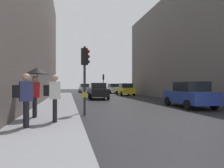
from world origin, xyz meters
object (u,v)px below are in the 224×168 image
pedestrian_with_black_backpack (54,95)px  car_yellow_taxi (125,89)px  pedestrian_with_umbrella (37,78)px  pedestrian_with_grey_backpack (25,97)px  traffic_light_near_right (85,68)px  car_white_compact (113,88)px  traffic_light_far_median (103,80)px  car_blue_van (189,95)px  car_silver_hatchback (85,88)px  car_dark_suv (98,91)px

pedestrian_with_black_backpack → car_yellow_taxi: bearing=65.1°
pedestrian_with_umbrella → pedestrian_with_black_backpack: (0.79, -1.22, -0.68)m
car_yellow_taxi → pedestrian_with_grey_backpack: bearing=-116.2°
traffic_light_near_right → pedestrian_with_grey_backpack: bearing=-127.5°
car_white_compact → pedestrian_with_umbrella: size_ratio=2.01×
traffic_light_near_right → car_yellow_taxi: traffic_light_near_right is taller
traffic_light_far_median → car_blue_van: (2.44, -18.81, -1.42)m
car_blue_van → car_silver_hatchback: bearing=100.6°
traffic_light_near_right → car_yellow_taxi: 18.29m
car_dark_suv → pedestrian_with_umbrella: size_ratio=2.00×
car_blue_van → car_dark_suv: bearing=118.2°
pedestrian_with_grey_backpack → car_white_compact: bearing=70.3°
traffic_light_near_right → car_silver_hatchback: traffic_light_near_right is taller
car_blue_van → car_yellow_taxi: same height
car_white_compact → car_yellow_taxi: bearing=-88.0°
car_blue_van → pedestrian_with_grey_backpack: size_ratio=2.44×
traffic_light_far_median → pedestrian_with_grey_backpack: 24.46m
car_blue_van → car_dark_suv: (-4.88, 9.09, 0.00)m
car_yellow_taxi → pedestrian_with_black_backpack: bearing=-114.9°
car_blue_van → car_yellow_taxi: 14.97m
car_dark_suv → pedestrian_with_grey_backpack: (-4.61, -13.67, 0.29)m
car_dark_suv → pedestrian_with_umbrella: bearing=-111.2°
traffic_light_far_median → car_yellow_taxi: traffic_light_far_median is taller
traffic_light_far_median → car_white_compact: size_ratio=0.77×
car_white_compact → pedestrian_with_grey_backpack: (-9.38, -26.26, 0.29)m
car_yellow_taxi → pedestrian_with_grey_backpack: 21.80m
traffic_light_far_median → pedestrian_with_black_backpack: size_ratio=1.88×
traffic_light_far_median → car_blue_van: bearing=-82.6°
traffic_light_near_right → pedestrian_with_umbrella: 2.43m
car_dark_suv → pedestrian_with_grey_backpack: 14.43m
traffic_light_far_median → car_silver_hatchback: size_ratio=0.77×
traffic_light_far_median → pedestrian_with_umbrella: (-6.98, -21.46, -0.46)m
pedestrian_with_umbrella → pedestrian_with_black_backpack: pedestrian_with_umbrella is taller
pedestrian_with_grey_backpack → pedestrian_with_black_backpack: size_ratio=1.00×
car_white_compact → car_dark_suv: bearing=-110.7°
traffic_light_far_median → car_dark_suv: (-2.43, -9.72, -1.42)m
car_yellow_taxi → pedestrian_with_black_backpack: pedestrian_with_black_backpack is taller
car_silver_hatchback → pedestrian_with_black_backpack: (-3.74, -30.01, 0.29)m
car_silver_hatchback → car_white_compact: bearing=-43.0°
car_white_compact → pedestrian_with_black_backpack: (-8.52, -25.55, 0.29)m
car_dark_suv → pedestrian_with_black_backpack: pedestrian_with_black_backpack is taller
car_blue_van → pedestrian_with_umbrella: pedestrian_with_umbrella is taller
car_blue_van → traffic_light_far_median: bearing=97.4°
car_dark_suv → pedestrian_with_grey_backpack: size_ratio=2.41×
traffic_light_far_median → car_dark_suv: size_ratio=0.78×
car_yellow_taxi → car_silver_hatchback: bearing=114.2°
car_blue_van → pedestrian_with_umbrella: size_ratio=2.02×
pedestrian_with_grey_backpack → pedestrian_with_black_backpack: same height
traffic_light_near_right → car_dark_suv: (2.39, 10.78, -1.54)m
traffic_light_near_right → pedestrian_with_black_backpack: (-1.37, -2.18, -1.26)m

